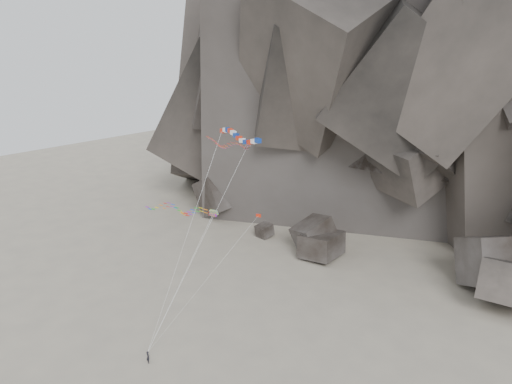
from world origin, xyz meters
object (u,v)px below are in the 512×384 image
Objects in this scene: kite_flyer at (148,356)px; banner_kite at (238,137)px; delta_kite at (224,143)px; parafoil_kite at (176,208)px; pennant_kite at (236,242)px.

kite_flyer is 0.07× the size of banner_kite.
kite_flyer is 27.08m from delta_kite.
delta_kite reaches higher than parafoil_kite.
pennant_kite is at bearing -111.15° from kite_flyer.
delta_kite is at bearing -66.01° from kite_flyer.
delta_kite is 14.00m from pennant_kite.
kite_flyer is at bearing -83.78° from banner_kite.
banner_kite reaches higher than parafoil_kite.
banner_kite is at bearing -29.14° from delta_kite.
kite_flyer is at bearing -59.53° from parafoil_kite.
delta_kite reaches higher than pennant_kite.
banner_kite is at bearing 113.78° from pennant_kite.
parafoil_kite is (-3.81, -5.16, -8.07)m from delta_kite.
banner_kite is at bearing -83.53° from kite_flyer.
delta_kite is 1.53× the size of parafoil_kite.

